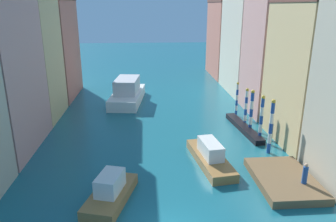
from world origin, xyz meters
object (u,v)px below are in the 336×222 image
(mooring_pole_0, at_px, (271,126))
(motorboat_0, at_px, (210,156))
(mooring_pole_2, at_px, (251,111))
(waterfront_dock, at_px, (284,180))
(person_on_dock, at_px, (305,174))
(gondola_black, at_px, (244,128))
(mooring_pole_3, at_px, (246,107))
(motorboat_1, at_px, (111,191))
(mooring_pole_1, at_px, (261,118))
(vaporetto_white, at_px, (127,93))
(mooring_pole_4, at_px, (237,99))

(mooring_pole_0, height_order, motorboat_0, mooring_pole_0)
(mooring_pole_2, bearing_deg, waterfront_dock, -93.87)
(waterfront_dock, distance_m, person_on_dock, 1.75)
(waterfront_dock, height_order, gondola_black, waterfront_dock)
(mooring_pole_3, relative_size, gondola_black, 0.52)
(person_on_dock, height_order, motorboat_1, person_on_dock)
(mooring_pole_2, distance_m, gondola_black, 2.17)
(mooring_pole_0, bearing_deg, waterfront_dock, -98.63)
(mooring_pole_2, height_order, motorboat_0, mooring_pole_2)
(mooring_pole_0, bearing_deg, motorboat_0, -163.97)
(mooring_pole_1, bearing_deg, waterfront_dock, -96.72)
(mooring_pole_2, bearing_deg, vaporetto_white, 137.57)
(waterfront_dock, bearing_deg, vaporetto_white, 119.31)
(mooring_pole_1, distance_m, vaporetto_white, 19.64)
(waterfront_dock, bearing_deg, motorboat_0, 143.71)
(motorboat_0, relative_size, motorboat_1, 1.30)
(mooring_pole_4, bearing_deg, mooring_pole_3, -90.86)
(mooring_pole_3, distance_m, mooring_pole_4, 3.69)
(mooring_pole_2, relative_size, motorboat_1, 0.80)
(motorboat_1, bearing_deg, gondola_black, 43.36)
(gondola_black, bearing_deg, mooring_pole_4, 84.13)
(waterfront_dock, bearing_deg, mooring_pole_3, 87.00)
(person_on_dock, relative_size, mooring_pole_1, 0.34)
(mooring_pole_2, relative_size, gondola_black, 0.55)
(waterfront_dock, height_order, mooring_pole_4, mooring_pole_4)
(waterfront_dock, distance_m, mooring_pole_4, 15.57)
(motorboat_1, bearing_deg, mooring_pole_1, 34.44)
(waterfront_dock, distance_m, motorboat_0, 5.99)
(mooring_pole_1, bearing_deg, motorboat_0, -142.64)
(mooring_pole_4, bearing_deg, person_on_dock, -89.00)
(person_on_dock, relative_size, motorboat_1, 0.27)
(mooring_pole_0, distance_m, motorboat_0, 6.12)
(mooring_pole_4, bearing_deg, mooring_pole_1, -87.98)
(gondola_black, bearing_deg, vaporetto_white, 137.69)
(mooring_pole_2, xyz_separation_m, gondola_black, (-0.51, 0.51, -2.05))
(mooring_pole_3, bearing_deg, motorboat_0, -123.48)
(waterfront_dock, height_order, vaporetto_white, vaporetto_white)
(mooring_pole_3, bearing_deg, mooring_pole_2, -87.30)
(mooring_pole_0, xyz_separation_m, motorboat_1, (-13.32, -6.45, -1.85))
(person_on_dock, distance_m, mooring_pole_4, 16.54)
(motorboat_0, bearing_deg, mooring_pole_3, 56.52)
(vaporetto_white, distance_m, motorboat_0, 20.22)
(mooring_pole_2, distance_m, mooring_pole_3, 1.57)
(mooring_pole_1, distance_m, mooring_pole_3, 3.84)
(waterfront_dock, relative_size, person_on_dock, 4.11)
(mooring_pole_2, bearing_deg, motorboat_1, -138.99)
(waterfront_dock, xyz_separation_m, person_on_dock, (0.96, -1.07, 1.00))
(vaporetto_white, distance_m, gondola_black, 17.16)
(mooring_pole_0, relative_size, vaporetto_white, 0.49)
(waterfront_dock, relative_size, mooring_pole_0, 1.27)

